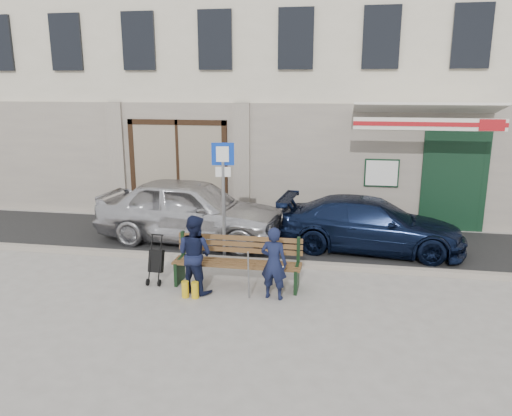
% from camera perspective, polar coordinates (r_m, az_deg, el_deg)
% --- Properties ---
extents(ground, '(80.00, 80.00, 0.00)m').
position_cam_1_polar(ground, '(9.14, 0.95, -9.86)').
color(ground, '#9E9991').
rests_on(ground, ground).
extents(asphalt_lane, '(60.00, 3.20, 0.01)m').
position_cam_1_polar(asphalt_lane, '(12.01, 3.28, -3.91)').
color(asphalt_lane, '#282828').
rests_on(asphalt_lane, ground).
extents(curb, '(60.00, 0.18, 0.12)m').
position_cam_1_polar(curb, '(10.49, 2.25, -6.28)').
color(curb, '#9E9384').
rests_on(curb, ground).
extents(building, '(20.00, 8.27, 10.00)m').
position_cam_1_polar(building, '(16.80, 5.83, 18.32)').
color(building, beige).
rests_on(building, ground).
extents(car_silver, '(4.67, 2.21, 1.54)m').
position_cam_1_polar(car_silver, '(11.99, -7.42, -0.23)').
color(car_silver, silver).
rests_on(car_silver, ground).
extents(car_navy, '(4.27, 2.05, 1.20)m').
position_cam_1_polar(car_navy, '(11.59, 12.97, -1.86)').
color(car_navy, black).
rests_on(car_navy, ground).
extents(parking_sign, '(0.47, 0.11, 2.52)m').
position_cam_1_polar(parking_sign, '(10.47, -3.76, 2.86)').
color(parking_sign, gray).
rests_on(parking_sign, ground).
extents(bench, '(2.40, 1.17, 0.98)m').
position_cam_1_polar(bench, '(9.36, -2.46, -6.25)').
color(bench, brown).
rests_on(bench, ground).
extents(man, '(0.52, 0.39, 1.31)m').
position_cam_1_polar(man, '(8.76, 2.04, -6.32)').
color(man, '#131936').
rests_on(man, ground).
extents(woman, '(0.85, 0.77, 1.44)m').
position_cam_1_polar(woman, '(9.10, -7.02, -5.22)').
color(woman, '#121834').
rests_on(woman, ground).
extents(stroller, '(0.28, 0.39, 0.93)m').
position_cam_1_polar(stroller, '(9.70, -11.35, -6.08)').
color(stroller, black).
rests_on(stroller, ground).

